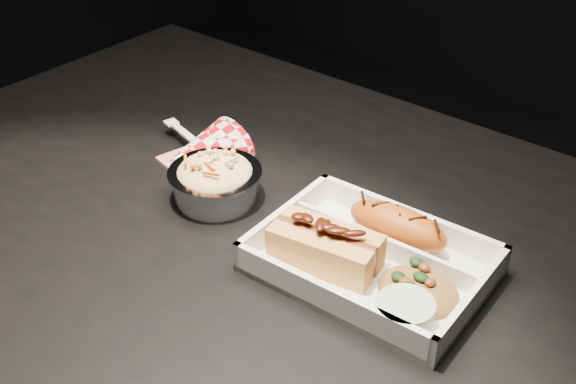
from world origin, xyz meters
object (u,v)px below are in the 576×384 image
Objects in this scene: fried_pastry at (397,226)px; napkin_fork at (202,150)px; dining_table at (269,282)px; food_tray at (371,263)px; hotdog at (325,244)px; foil_coleslaw_cup at (215,179)px.

napkin_fork reaches higher than fried_pastry.
food_tray is at bearing 3.74° from dining_table.
foil_coleslaw_cup reaches higher than hotdog.
hotdog is 1.08× the size of foil_coleslaw_cup.
foil_coleslaw_cup is (-0.09, 0.00, 0.12)m from dining_table.
dining_table is 4.66× the size of food_tray.
hotdog reaches higher than fried_pastry.
food_tray is at bearing 5.42° from napkin_fork.
foil_coleslaw_cup is (-0.23, -0.01, 0.02)m from food_tray.
napkin_fork is at bearing -179.43° from fried_pastry.
fried_pastry is at bearing 14.97° from foil_coleslaw_cup.
dining_table is 0.16m from hotdog.
fried_pastry is 0.09m from hotdog.
fried_pastry is (0.14, 0.06, 0.12)m from dining_table.
food_tray is 0.06m from fried_pastry.
napkin_fork is at bearing 168.14° from food_tray.
napkin_fork is (-0.32, 0.05, 0.01)m from food_tray.
hotdog is 0.19m from foil_coleslaw_cup.
hotdog is 0.29m from napkin_fork.
foil_coleslaw_cup reaches higher than napkin_fork.
food_tray is 1.99× the size of hotdog.
food_tray reaches higher than dining_table.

